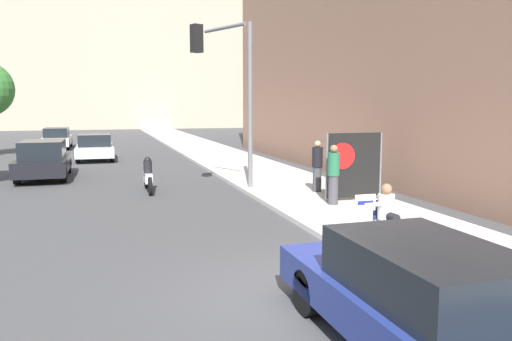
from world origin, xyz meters
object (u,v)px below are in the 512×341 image
traffic_light_pole (231,77)px  car_on_road_distant (57,138)px  protest_banner (354,165)px  pedestrian_behind (317,166)px  parked_car_curbside (419,299)px  car_on_road_midblock (95,147)px  car_on_road_nearest (44,160)px  seated_protester (387,211)px  jogger_on_sidewalk (333,174)px  motorcycle_on_road (148,176)px

traffic_light_pole → car_on_road_distant: 21.83m
protest_banner → pedestrian_behind: bearing=102.7°
parked_car_curbside → car_on_road_midblock: size_ratio=1.07×
car_on_road_nearest → car_on_road_distant: size_ratio=0.96×
pedestrian_behind → traffic_light_pole: traffic_light_pole is taller
seated_protester → car_on_road_nearest: size_ratio=0.26×
seated_protester → traffic_light_pole: 7.92m
jogger_on_sidewalk → car_on_road_distant: 25.44m
car_on_road_midblock → motorcycle_on_road: (1.81, -10.91, -0.18)m
car_on_road_distant → jogger_on_sidewalk: bearing=-69.1°
traffic_light_pole → protest_banner: bearing=-45.4°
protest_banner → car_on_road_distant: (-9.91, 23.41, -0.46)m
parked_car_curbside → motorcycle_on_road: bearing=99.1°
pedestrian_behind → parked_car_curbside: bearing=-145.5°
seated_protester → car_on_road_nearest: (-7.75, 12.63, 0.00)m
traffic_light_pole → pedestrian_behind: bearing=-26.2°
traffic_light_pole → car_on_road_distant: bearing=108.9°
seated_protester → motorcycle_on_road: seated_protester is taller
traffic_light_pole → car_on_road_nearest: size_ratio=1.20×
parked_car_curbside → motorcycle_on_road: parked_car_curbside is taller
protest_banner → traffic_light_pole: (-2.92, 2.96, 2.63)m
traffic_light_pole → car_on_road_nearest: (-6.32, 5.47, -3.04)m
parked_car_curbside → car_on_road_distant: (-6.32, 31.67, 0.02)m
seated_protester → motorcycle_on_road: bearing=135.7°
pedestrian_behind → car_on_road_nearest: pedestrian_behind is taller
seated_protester → jogger_on_sidewalk: jogger_on_sidewalk is taller
car_on_road_nearest → car_on_road_distant: 14.99m
car_on_road_distant → traffic_light_pole: bearing=-71.1°
pedestrian_behind → car_on_road_nearest: size_ratio=0.36×
parked_car_curbside → car_on_road_midblock: 23.51m
protest_banner → traffic_light_pole: 4.92m
jogger_on_sidewalk → traffic_light_pole: 4.83m
car_on_road_midblock → motorcycle_on_road: bearing=-80.6°
seated_protester → car_on_road_midblock: (-5.88, 19.15, -0.05)m
seated_protester → motorcycle_on_road: size_ratio=0.55×
traffic_light_pole → car_on_road_nearest: traffic_light_pole is taller
car_on_road_midblock → motorcycle_on_road: car_on_road_midblock is taller
seated_protester → traffic_light_pole: traffic_light_pole is taller
car_on_road_nearest → motorcycle_on_road: car_on_road_nearest is taller
protest_banner → parked_car_curbside: (-3.58, -8.26, -0.48)m
traffic_light_pole → car_on_road_nearest: 8.90m
jogger_on_sidewalk → parked_car_curbside: (-2.76, -7.91, -0.29)m
protest_banner → car_on_road_nearest: size_ratio=0.43×
pedestrian_behind → traffic_light_pole: bearing=116.0°
protest_banner → car_on_road_midblock: 16.67m
motorcycle_on_road → car_on_road_distant: bearing=102.7°
pedestrian_behind → car_on_road_distant: pedestrian_behind is taller
jogger_on_sidewalk → car_on_road_distant: jogger_on_sidewalk is taller
car_on_road_distant → protest_banner: bearing=-67.1°
jogger_on_sidewalk → protest_banner: bearing=-133.8°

